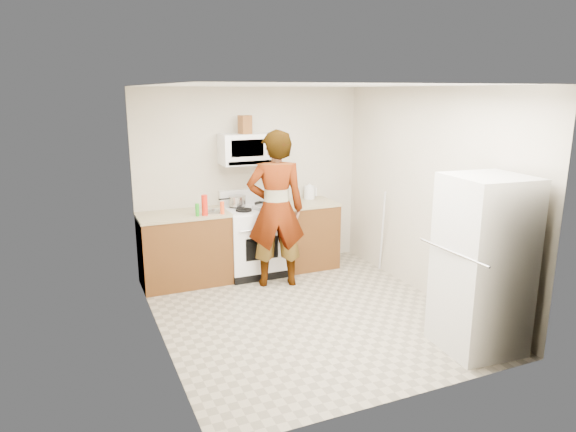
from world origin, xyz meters
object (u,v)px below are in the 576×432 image
person (276,209)px  saucepan (237,201)px  fridge (482,265)px  microwave (249,149)px  gas_range (254,239)px  kettle (309,192)px

person → saucepan: 0.67m
person → fridge: bearing=131.3°
saucepan → microwave: bearing=10.5°
gas_range → person: bearing=-75.2°
microwave → kettle: bearing=4.1°
fridge → saucepan: bearing=121.7°
person → kettle: 1.06m
saucepan → fridge: bearing=-63.2°
person → fridge: 2.61m
person → fridge: size_ratio=1.17×
microwave → person: bearing=-78.2°
kettle → person: bearing=-134.9°
microwave → fridge: (1.29, -2.96, -0.85)m
person → saucepan: (-0.32, 0.59, 0.02)m
gas_range → microwave: microwave is taller
microwave → fridge: microwave is taller
gas_range → fridge: size_ratio=0.66×
person → kettle: size_ratio=10.97×
microwave → saucepan: 0.71m
person → microwave: bearing=-63.2°
microwave → kettle: (0.93, 0.07, -0.67)m
gas_range → microwave: size_ratio=1.49×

